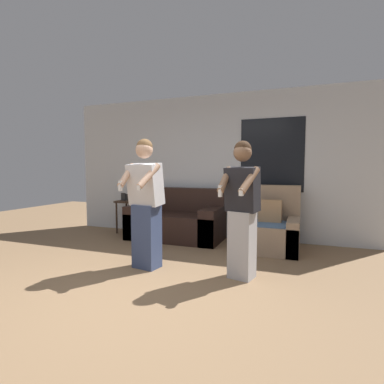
% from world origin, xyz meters
% --- Properties ---
extents(ground_plane, '(14.00, 14.00, 0.00)m').
position_xyz_m(ground_plane, '(0.00, 0.00, 0.00)').
color(ground_plane, '#846647').
extents(wall_back, '(5.96, 0.07, 2.70)m').
position_xyz_m(wall_back, '(0.02, 3.07, 1.35)').
color(wall_back, silver).
rests_on(wall_back, ground_plane).
extents(couch, '(1.73, 0.86, 0.94)m').
position_xyz_m(couch, '(-0.55, 2.60, 0.33)').
color(couch, black).
rests_on(couch, ground_plane).
extents(armchair, '(0.92, 0.91, 1.03)m').
position_xyz_m(armchair, '(1.16, 2.48, 0.33)').
color(armchair, '#937A60').
rests_on(armchair, ground_plane).
extents(side_table, '(0.40, 0.44, 0.81)m').
position_xyz_m(side_table, '(-1.71, 2.79, 0.55)').
color(side_table, '#332319').
rests_on(side_table, ground_plane).
extents(person_left, '(0.49, 0.53, 1.69)m').
position_xyz_m(person_left, '(-0.27, 0.95, 0.86)').
color(person_left, '#384770').
rests_on(person_left, ground_plane).
extents(person_right, '(0.46, 0.53, 1.64)m').
position_xyz_m(person_right, '(0.99, 1.02, 0.84)').
color(person_right, '#B2B2B7').
rests_on(person_right, ground_plane).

